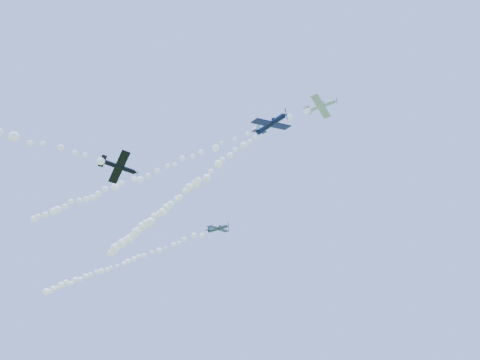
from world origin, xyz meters
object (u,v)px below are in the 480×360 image
Objects in this scene: plane_grey at (218,228)px; plane_navy at (271,124)px; plane_black at (119,167)px; plane_white at (321,106)px.

plane_navy is at bearing -35.64° from plane_grey.
plane_grey is at bearing 39.35° from plane_black.
plane_navy reaches higher than plane_grey.
plane_navy is (-6.53, -7.41, -5.87)m from plane_white.
plane_white is at bearing -21.65° from plane_grey.
plane_black is at bearing -126.04° from plane_navy.
plane_white is 0.97× the size of plane_grey.
plane_white reaches higher than plane_black.
plane_grey is 1.10× the size of plane_black.
plane_navy is 1.14× the size of plane_grey.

